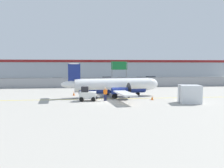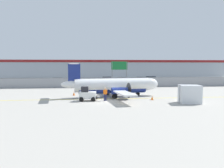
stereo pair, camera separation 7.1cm
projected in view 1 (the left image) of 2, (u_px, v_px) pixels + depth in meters
The scene contains 20 objects.
ground_plane at pixel (105, 99), 30.09m from camera, with size 140.00×140.00×0.01m.
perimeter_fence at pixel (99, 82), 45.85m from camera, with size 98.00×0.10×2.10m.
parking_lot_strip at pixel (97, 83), 57.33m from camera, with size 98.00×17.00×0.12m.
background_building at pixel (95, 70), 75.38m from camera, with size 91.00×8.10×6.50m.
commuter_airplane at pixel (114, 86), 32.22m from camera, with size 14.69×16.07×4.92m.
baggage_tug at pixel (87, 94), 28.41m from camera, with size 2.40×1.52×1.88m.
ground_crew_worker at pixel (105, 93), 28.48m from camera, with size 0.55×0.40×1.70m.
cargo_container at pixel (190, 94), 26.72m from camera, with size 2.65×2.31×2.20m.
traffic_cone_near_left at pixel (74, 93), 33.64m from camera, with size 0.36×0.36×0.64m.
traffic_cone_near_right at pixel (152, 98), 29.25m from camera, with size 0.36×0.36×0.64m.
traffic_cone_far_left at pixel (120, 92), 34.79m from camera, with size 0.36×0.36×0.64m.
parked_car_0 at pixel (39, 81), 51.04m from camera, with size 4.33×2.28×1.58m.
parked_car_1 at pixel (57, 81), 53.28m from camera, with size 4.22×2.04×1.58m.
parked_car_2 at pixel (75, 79), 58.72m from camera, with size 4.23×2.05×1.58m.
parked_car_3 at pixel (87, 82), 50.61m from camera, with size 4.31×2.23×1.58m.
parked_car_4 at pixel (106, 80), 57.45m from camera, with size 4.27×2.15×1.58m.
parked_car_5 at pixel (122, 80), 55.32m from camera, with size 4.30×2.21×1.58m.
parked_car_6 at pixel (141, 80), 56.14m from camera, with size 4.34×2.30×1.58m.
parked_car_7 at pixel (151, 79), 60.36m from camera, with size 4.37×2.39×1.58m.
highway_sign at pixel (119, 68), 48.25m from camera, with size 3.60×0.14×5.50m.
Camera 1 is at (-2.24, -27.75, 4.57)m, focal length 35.00 mm.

